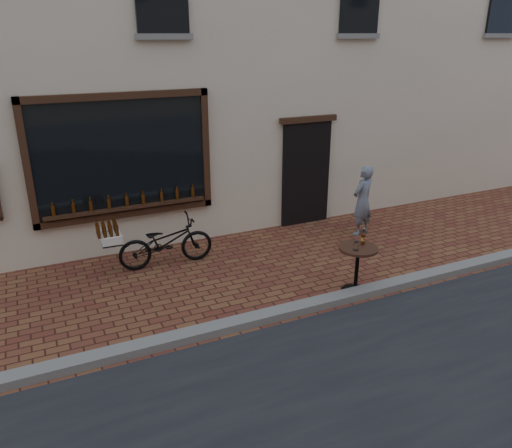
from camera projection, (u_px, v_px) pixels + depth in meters
name	position (u px, v px, depth m)	size (l,w,h in m)	color
ground	(310.00, 317.00, 7.33)	(90.00, 90.00, 0.00)	#5D291E
kerb	(303.00, 307.00, 7.48)	(90.00, 0.25, 0.12)	slate
cargo_bicycle	(164.00, 242.00, 8.83)	(2.01, 0.64, 0.94)	black
bistro_table	(358.00, 260.00, 7.84)	(0.61, 0.61, 1.05)	black
pedestrian	(363.00, 201.00, 10.11)	(0.53, 0.35, 1.45)	slate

